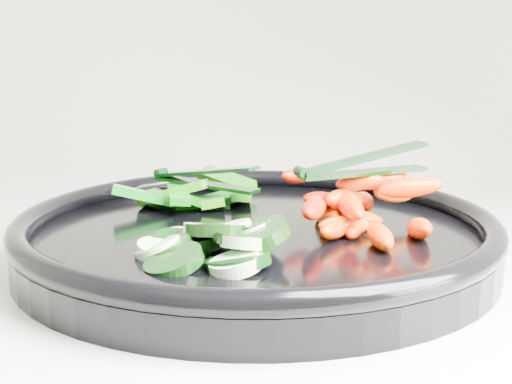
# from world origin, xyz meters

# --- Properties ---
(veggie_tray) EXTENTS (0.47, 0.47, 0.04)m
(veggie_tray) POSITION_xyz_m (-0.33, 1.66, 0.95)
(veggie_tray) COLOR black
(veggie_tray) RESTS_ON counter
(cucumber_pile) EXTENTS (0.11, 0.11, 0.04)m
(cucumber_pile) POSITION_xyz_m (-0.35, 1.58, 0.96)
(cucumber_pile) COLOR black
(cucumber_pile) RESTS_ON veggie_tray
(carrot_pile) EXTENTS (0.13, 0.16, 0.05)m
(carrot_pile) POSITION_xyz_m (-0.26, 1.68, 0.97)
(carrot_pile) COLOR #E92C00
(carrot_pile) RESTS_ON veggie_tray
(pepper_pile) EXTENTS (0.12, 0.13, 0.04)m
(pepper_pile) POSITION_xyz_m (-0.41, 1.72, 0.96)
(pepper_pile) COLOR #236809
(pepper_pile) RESTS_ON veggie_tray
(tong_carrot) EXTENTS (0.10, 0.08, 0.02)m
(tong_carrot) POSITION_xyz_m (-0.26, 1.68, 1.00)
(tong_carrot) COLOR black
(tong_carrot) RESTS_ON carrot_pile
(tong_pepper) EXTENTS (0.11, 0.06, 0.02)m
(tong_pepper) POSITION_xyz_m (-0.40, 1.73, 0.98)
(tong_pepper) COLOR black
(tong_pepper) RESTS_ON pepper_pile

